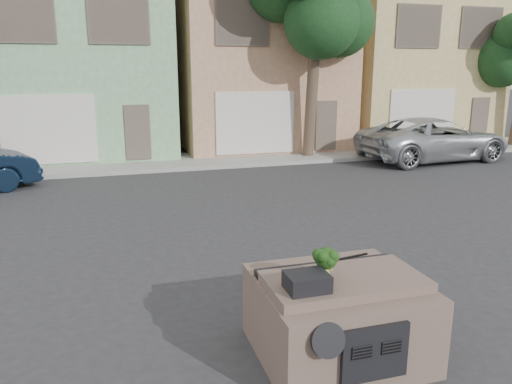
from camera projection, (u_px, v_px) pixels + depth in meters
name	position (u px, v px, depth m)	size (l,w,h in m)	color
ground_plane	(265.00, 266.00, 9.23)	(120.00, 120.00, 0.00)	#303033
sidewalk	(181.00, 162.00, 18.96)	(40.00, 3.00, 0.15)	gray
townhouse_mint	(80.00, 62.00, 20.78)	(7.20, 8.20, 7.55)	#85B582
townhouse_tan	(252.00, 62.00, 22.88)	(7.20, 8.20, 7.55)	tan
townhouse_beige	(396.00, 63.00, 24.98)	(7.20, 8.20, 7.55)	tan
silver_pickup	(432.00, 160.00, 19.62)	(2.77, 6.00, 1.67)	#B0B4B9
tree_near	(313.00, 48.00, 18.68)	(4.40, 4.00, 8.50)	#173B1A
car_dashboard	(338.00, 313.00, 6.30)	(2.00, 1.80, 1.12)	brown
instrument_hump	(307.00, 282.00, 5.65)	(0.48, 0.38, 0.20)	black
wiper_arm	(346.00, 258.00, 6.59)	(0.70, 0.03, 0.02)	black
broccoli	(326.00, 263.00, 5.95)	(0.33, 0.33, 0.40)	black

